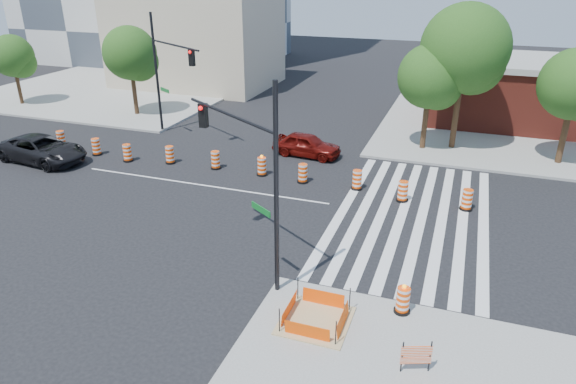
% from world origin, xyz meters
% --- Properties ---
extents(ground, '(120.00, 120.00, 0.00)m').
position_xyz_m(ground, '(0.00, 0.00, 0.00)').
color(ground, black).
rests_on(ground, ground).
extents(sidewalk_ne, '(22.00, 22.00, 0.15)m').
position_xyz_m(sidewalk_ne, '(18.00, 18.00, 0.07)').
color(sidewalk_ne, gray).
rests_on(sidewalk_ne, ground).
extents(sidewalk_nw, '(22.00, 22.00, 0.15)m').
position_xyz_m(sidewalk_nw, '(-18.00, 18.00, 0.07)').
color(sidewalk_nw, gray).
rests_on(sidewalk_nw, ground).
extents(crosswalk_east, '(6.75, 13.50, 0.01)m').
position_xyz_m(crosswalk_east, '(10.95, 0.00, 0.01)').
color(crosswalk_east, silver).
rests_on(crosswalk_east, ground).
extents(lane_centerline, '(14.00, 0.12, 0.01)m').
position_xyz_m(lane_centerline, '(0.00, 0.00, 0.01)').
color(lane_centerline, silver).
rests_on(lane_centerline, ground).
extents(excavation_pit, '(2.20, 2.20, 0.90)m').
position_xyz_m(excavation_pit, '(9.00, -9.00, 0.22)').
color(excavation_pit, tan).
rests_on(excavation_pit, ground).
extents(brick_storefront, '(16.50, 8.50, 4.60)m').
position_xyz_m(brick_storefront, '(18.00, 18.00, 2.32)').
color(brick_storefront, maroon).
rests_on(brick_storefront, ground).
extents(beige_midrise, '(14.00, 10.00, 10.00)m').
position_xyz_m(beige_midrise, '(-12.00, 22.00, 5.00)').
color(beige_midrise, '#C1B093').
rests_on(beige_midrise, ground).
extents(red_coupe, '(4.27, 2.05, 1.41)m').
position_xyz_m(red_coupe, '(3.88, 6.16, 0.70)').
color(red_coupe, '#580B07').
rests_on(red_coupe, ground).
extents(dark_suv, '(5.74, 3.11, 1.53)m').
position_xyz_m(dark_suv, '(-10.45, 0.04, 0.76)').
color(dark_suv, black).
rests_on(dark_suv, ground).
extents(signal_pole_se, '(4.75, 3.19, 7.40)m').
position_xyz_m(signal_pole_se, '(5.92, -6.87, 4.55)').
color(signal_pole_se, black).
rests_on(signal_pole_se, ground).
extents(signal_pole_nw, '(5.09, 3.15, 7.75)m').
position_xyz_m(signal_pole_nw, '(-5.72, 6.72, 4.76)').
color(signal_pole_nw, black).
rests_on(signal_pole_nw, ground).
extents(pit_drum, '(0.55, 0.55, 1.07)m').
position_xyz_m(pit_drum, '(11.56, -7.57, 0.60)').
color(pit_drum, black).
rests_on(pit_drum, ground).
extents(barricade, '(0.84, 0.36, 1.04)m').
position_xyz_m(barricade, '(12.28, -10.18, 0.72)').
color(barricade, '#FF4805').
rests_on(barricade, ground).
extents(tree_north_a, '(3.33, 3.33, 5.65)m').
position_xyz_m(tree_north_a, '(-21.91, 9.98, 3.79)').
color(tree_north_a, '#382314').
rests_on(tree_north_a, ground).
extents(tree_north_b, '(3.92, 3.92, 6.66)m').
position_xyz_m(tree_north_b, '(-11.11, 10.47, 4.47)').
color(tree_north_b, '#382314').
rests_on(tree_north_b, ground).
extents(tree_north_c, '(3.83, 3.82, 6.50)m').
position_xyz_m(tree_north_c, '(10.43, 9.68, 4.36)').
color(tree_north_c, '#382314').
rests_on(tree_north_c, ground).
extents(tree_north_d, '(5.17, 5.17, 8.79)m').
position_xyz_m(tree_north_d, '(12.17, 10.44, 5.90)').
color(tree_north_d, '#382314').
rests_on(tree_north_d, ground).
extents(tree_north_e, '(3.93, 3.91, 6.64)m').
position_xyz_m(tree_north_e, '(18.15, 9.65, 4.46)').
color(tree_north_e, '#382314').
rests_on(tree_north_e, ground).
extents(median_drum_0, '(0.60, 0.60, 1.02)m').
position_xyz_m(median_drum_0, '(-11.36, 2.57, 0.48)').
color(median_drum_0, black).
rests_on(median_drum_0, ground).
extents(median_drum_1, '(0.60, 0.60, 1.02)m').
position_xyz_m(median_drum_1, '(-8.25, 2.05, 0.48)').
color(median_drum_1, black).
rests_on(median_drum_1, ground).
extents(median_drum_2, '(0.60, 0.60, 1.02)m').
position_xyz_m(median_drum_2, '(-5.79, 1.76, 0.48)').
color(median_drum_2, black).
rests_on(median_drum_2, ground).
extents(median_drum_3, '(0.60, 0.60, 1.02)m').
position_xyz_m(median_drum_3, '(-3.25, 2.30, 0.48)').
color(median_drum_3, black).
rests_on(median_drum_3, ground).
extents(median_drum_4, '(0.60, 0.60, 1.02)m').
position_xyz_m(median_drum_4, '(-0.35, 2.41, 0.48)').
color(median_drum_4, black).
rests_on(median_drum_4, ground).
extents(median_drum_5, '(0.60, 0.60, 1.18)m').
position_xyz_m(median_drum_5, '(2.51, 2.37, 0.49)').
color(median_drum_5, black).
rests_on(median_drum_5, ground).
extents(median_drum_6, '(0.60, 0.60, 1.02)m').
position_xyz_m(median_drum_6, '(4.95, 2.15, 0.48)').
color(median_drum_6, black).
rests_on(median_drum_6, ground).
extents(median_drum_7, '(0.60, 0.60, 1.02)m').
position_xyz_m(median_drum_7, '(7.86, 2.23, 0.48)').
color(median_drum_7, black).
rests_on(median_drum_7, ground).
extents(median_drum_8, '(0.60, 0.60, 1.02)m').
position_xyz_m(median_drum_8, '(10.29, 1.54, 0.48)').
color(median_drum_8, black).
rests_on(median_drum_8, ground).
extents(median_drum_9, '(0.60, 0.60, 1.02)m').
position_xyz_m(median_drum_9, '(13.28, 1.56, 0.48)').
color(median_drum_9, black).
rests_on(median_drum_9, ground).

